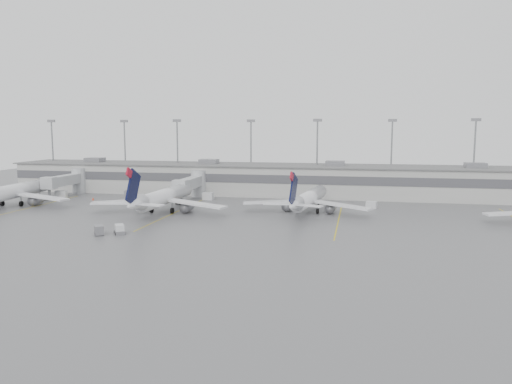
% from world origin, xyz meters
% --- Properties ---
extents(ground, '(260.00, 260.00, 0.00)m').
position_xyz_m(ground, '(0.00, 0.00, 0.00)').
color(ground, '#565658').
rests_on(ground, ground).
extents(terminal, '(152.00, 17.00, 9.45)m').
position_xyz_m(terminal, '(-0.01, 57.98, 4.17)').
color(terminal, '#9E9F9A').
rests_on(terminal, ground).
extents(light_masts, '(142.40, 8.00, 20.60)m').
position_xyz_m(light_masts, '(0.00, 63.75, 12.03)').
color(light_masts, gray).
rests_on(light_masts, ground).
extents(jet_bridge_left, '(4.00, 17.20, 7.00)m').
position_xyz_m(jet_bridge_left, '(-55.50, 45.72, 3.87)').
color(jet_bridge_left, '#A8ABAE').
rests_on(jet_bridge_left, ground).
extents(jet_bridge_right, '(4.00, 17.20, 7.00)m').
position_xyz_m(jet_bridge_right, '(-20.50, 45.72, 3.87)').
color(jet_bridge_right, '#A8ABAE').
rests_on(jet_bridge_right, ground).
extents(stand_markings, '(105.25, 40.00, 0.01)m').
position_xyz_m(stand_markings, '(-0.00, 24.00, 0.01)').
color(stand_markings, gold).
rests_on(stand_markings, ground).
extents(jet_far_left, '(30.28, 34.08, 11.03)m').
position_xyz_m(jet_far_left, '(-58.09, 25.69, 3.43)').
color(jet_far_left, white).
rests_on(jet_far_left, ground).
extents(jet_mid_left, '(30.42, 34.08, 11.03)m').
position_xyz_m(jet_mid_left, '(-19.99, 23.78, 3.43)').
color(jet_mid_left, white).
rests_on(jet_mid_left, ground).
extents(jet_mid_right, '(27.72, 31.25, 10.13)m').
position_xyz_m(jet_mid_right, '(10.72, 29.82, 3.15)').
color(jet_mid_right, white).
rests_on(jet_mid_right, ground).
extents(baggage_tug, '(2.76, 3.05, 1.68)m').
position_xyz_m(baggage_tug, '(-18.94, 1.69, 0.65)').
color(baggage_tug, silver).
rests_on(baggage_tug, ground).
extents(baggage_cart, '(2.61, 2.91, 1.63)m').
position_xyz_m(baggage_cart, '(-22.14, 0.49, 0.85)').
color(baggage_cart, slate).
rests_on(baggage_cart, ground).
extents(gse_uld_a, '(3.10, 2.43, 1.95)m').
position_xyz_m(gse_uld_a, '(-54.24, 39.11, 0.97)').
color(gse_uld_a, silver).
rests_on(gse_uld_a, ground).
extents(gse_uld_b, '(2.65, 1.81, 1.85)m').
position_xyz_m(gse_uld_b, '(-16.18, 44.34, 0.92)').
color(gse_uld_b, silver).
rests_on(gse_uld_b, ground).
extents(gse_uld_c, '(2.64, 2.12, 1.63)m').
position_xyz_m(gse_uld_c, '(24.21, 38.50, 0.82)').
color(gse_uld_c, silver).
rests_on(gse_uld_c, ground).
extents(gse_loader, '(2.08, 3.09, 1.84)m').
position_xyz_m(gse_loader, '(-37.94, 44.81, 0.92)').
color(gse_loader, slate).
rests_on(gse_loader, ground).
extents(cone_a, '(0.46, 0.46, 0.73)m').
position_xyz_m(cone_a, '(-44.51, 37.84, 0.36)').
color(cone_a, '#FE3505').
rests_on(cone_a, ground).
extents(cone_b, '(0.38, 0.38, 0.60)m').
position_xyz_m(cone_b, '(-18.51, 37.29, 0.30)').
color(cone_b, '#FE3505').
rests_on(cone_b, ground).
extents(cone_c, '(0.44, 0.44, 0.71)m').
position_xyz_m(cone_c, '(8.09, 33.91, 0.35)').
color(cone_c, '#FE3505').
rests_on(cone_c, ground).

